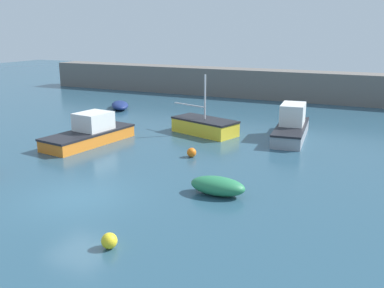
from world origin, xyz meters
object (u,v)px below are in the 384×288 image
motorboat_with_cabin (292,126)px  fishing_dinghy_green (218,186)px  motorboat_grey_hull (90,133)px  sailboat_twin_hulled (205,126)px  mooring_buoy_yellow (109,241)px  mooring_buoy_orange (192,152)px  rowboat_white_midwater (120,105)px

motorboat_with_cabin → fishing_dinghy_green: motorboat_with_cabin is taller
motorboat_grey_hull → fishing_dinghy_green: size_ratio=2.61×
sailboat_twin_hulled → fishing_dinghy_green: 10.63m
sailboat_twin_hulled → mooring_buoy_yellow: (3.27, -15.15, -0.26)m
fishing_dinghy_green → mooring_buoy_yellow: (-1.42, -5.61, -0.12)m
mooring_buoy_yellow → mooring_buoy_orange: bearing=100.3°
mooring_buoy_yellow → mooring_buoy_orange: mooring_buoy_yellow is taller
motorboat_grey_hull → mooring_buoy_orange: bearing=97.0°
motorboat_with_cabin → mooring_buoy_yellow: size_ratio=11.88×
sailboat_twin_hulled → mooring_buoy_orange: sailboat_twin_hulled is taller
sailboat_twin_hulled → rowboat_white_midwater: bearing=170.8°
sailboat_twin_hulled → fishing_dinghy_green: sailboat_twin_hulled is taller
rowboat_white_midwater → sailboat_twin_hulled: bearing=26.0°
mooring_buoy_yellow → mooring_buoy_orange: 10.20m
fishing_dinghy_green → mooring_buoy_orange: (-3.25, 4.42, -0.13)m
motorboat_with_cabin → motorboat_grey_hull: bearing=-65.1°
mooring_buoy_yellow → fishing_dinghy_green: bearing=75.8°
sailboat_twin_hulled → mooring_buoy_yellow: bearing=-60.0°
rowboat_white_midwater → motorboat_grey_hull: size_ratio=0.56×
rowboat_white_midwater → mooring_buoy_yellow: size_ratio=6.78×
fishing_dinghy_green → mooring_buoy_orange: bearing=-54.7°
rowboat_white_midwater → motorboat_grey_hull: (4.83, -10.20, 0.32)m
motorboat_with_cabin → mooring_buoy_orange: 7.57m
rowboat_white_midwater → mooring_buoy_orange: rowboat_white_midwater is taller
mooring_buoy_yellow → mooring_buoy_orange: (-1.83, 10.03, -0.00)m
rowboat_white_midwater → motorboat_with_cabin: 15.97m
rowboat_white_midwater → sailboat_twin_hulled: sailboat_twin_hulled is taller
motorboat_with_cabin → mooring_buoy_yellow: motorboat_with_cabin is taller
rowboat_white_midwater → motorboat_grey_hull: bearing=-11.6°
sailboat_twin_hulled → fishing_dinghy_green: size_ratio=2.10×
motorboat_with_cabin → sailboat_twin_hulled: bearing=-82.0°
rowboat_white_midwater → sailboat_twin_hulled: (10.13, -5.17, 0.20)m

